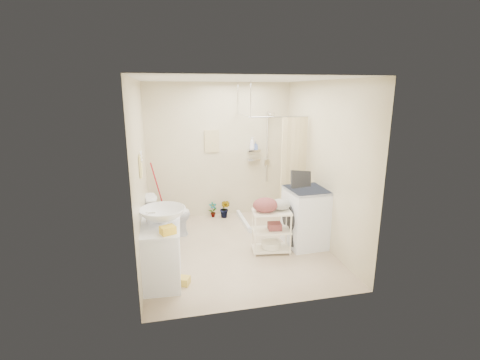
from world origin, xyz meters
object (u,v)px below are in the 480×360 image
(toilet, at_px, (169,215))
(washing_machine, at_px, (307,217))
(vanity, at_px, (162,253))
(laundry_rack, at_px, (271,227))

(toilet, relative_size, washing_machine, 0.79)
(toilet, distance_m, washing_machine, 2.34)
(vanity, height_order, toilet, vanity)
(washing_machine, relative_size, laundry_rack, 1.18)
(laundry_rack, bearing_deg, washing_machine, 18.95)
(vanity, height_order, laundry_rack, laundry_rack)
(vanity, distance_m, washing_machine, 2.38)
(vanity, relative_size, washing_machine, 0.94)
(vanity, distance_m, laundry_rack, 1.73)
(washing_machine, height_order, laundry_rack, washing_machine)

